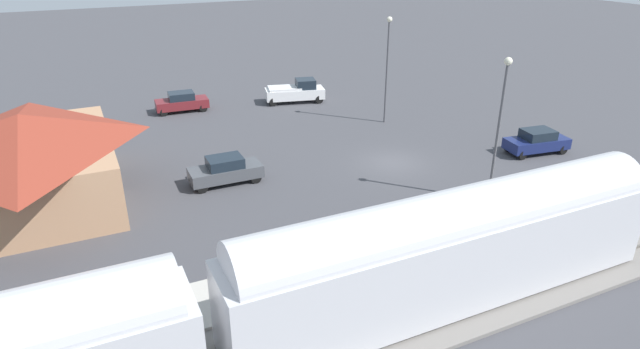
{
  "coord_description": "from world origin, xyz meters",
  "views": [
    {
      "loc": [
        -28.35,
        18.85,
        14.29
      ],
      "look_at": [
        -1.69,
        6.31,
        1.0
      ],
      "focal_mm": 29.84,
      "sensor_mm": 36.0,
      "label": 1
    }
  ],
  "objects_px": {
    "station_building": "(28,158)",
    "pedestrian_on_platform": "(410,221)",
    "light_pole_lot_center": "(388,59)",
    "light_pole_near_platform": "(500,115)",
    "sedan_charcoal": "(226,170)",
    "sedan_maroon": "(182,102)",
    "pickup_white": "(296,91)",
    "sedan_navy": "(537,141)"
  },
  "relations": [
    {
      "from": "sedan_charcoal",
      "to": "pickup_white",
      "type": "bearing_deg",
      "value": -36.83
    },
    {
      "from": "sedan_navy",
      "to": "light_pole_near_platform",
      "type": "height_order",
      "value": "light_pole_near_platform"
    },
    {
      "from": "light_pole_near_platform",
      "to": "light_pole_lot_center",
      "type": "relative_size",
      "value": 0.98
    },
    {
      "from": "sedan_navy",
      "to": "sedan_charcoal",
      "type": "height_order",
      "value": "same"
    },
    {
      "from": "pedestrian_on_platform",
      "to": "sedan_charcoal",
      "type": "height_order",
      "value": "pedestrian_on_platform"
    },
    {
      "from": "pedestrian_on_platform",
      "to": "light_pole_lot_center",
      "type": "distance_m",
      "value": 19.66
    },
    {
      "from": "station_building",
      "to": "sedan_charcoal",
      "type": "bearing_deg",
      "value": -102.15
    },
    {
      "from": "sedan_navy",
      "to": "station_building",
      "type": "bearing_deg",
      "value": 78.08
    },
    {
      "from": "pickup_white",
      "to": "light_pole_near_platform",
      "type": "height_order",
      "value": "light_pole_near_platform"
    },
    {
      "from": "pedestrian_on_platform",
      "to": "light_pole_lot_center",
      "type": "height_order",
      "value": "light_pole_lot_center"
    },
    {
      "from": "pedestrian_on_platform",
      "to": "light_pole_near_platform",
      "type": "relative_size",
      "value": 0.2
    },
    {
      "from": "station_building",
      "to": "sedan_navy",
      "type": "height_order",
      "value": "station_building"
    },
    {
      "from": "light_pole_lot_center",
      "to": "sedan_maroon",
      "type": "bearing_deg",
      "value": 55.27
    },
    {
      "from": "station_building",
      "to": "pickup_white",
      "type": "distance_m",
      "value": 24.95
    },
    {
      "from": "sedan_charcoal",
      "to": "sedan_maroon",
      "type": "bearing_deg",
      "value": -2.39
    },
    {
      "from": "sedan_navy",
      "to": "light_pole_lot_center",
      "type": "distance_m",
      "value": 13.01
    },
    {
      "from": "sedan_maroon",
      "to": "light_pole_lot_center",
      "type": "distance_m",
      "value": 18.39
    },
    {
      "from": "sedan_navy",
      "to": "sedan_maroon",
      "type": "bearing_deg",
      "value": 45.2
    },
    {
      "from": "sedan_charcoal",
      "to": "light_pole_near_platform",
      "type": "distance_m",
      "value": 16.64
    },
    {
      "from": "pedestrian_on_platform",
      "to": "light_pole_near_platform",
      "type": "xyz_separation_m",
      "value": [
        2.08,
        -7.03,
        3.96
      ]
    },
    {
      "from": "pickup_white",
      "to": "sedan_navy",
      "type": "xyz_separation_m",
      "value": [
        -19.08,
        -10.62,
        -0.15
      ]
    },
    {
      "from": "pedestrian_on_platform",
      "to": "light_pole_near_platform",
      "type": "distance_m",
      "value": 8.34
    },
    {
      "from": "pickup_white",
      "to": "light_pole_near_platform",
      "type": "distance_m",
      "value": 23.97
    },
    {
      "from": "sedan_charcoal",
      "to": "light_pole_lot_center",
      "type": "height_order",
      "value": "light_pole_lot_center"
    },
    {
      "from": "pickup_white",
      "to": "light_pole_lot_center",
      "type": "distance_m",
      "value": 10.53
    },
    {
      "from": "station_building",
      "to": "sedan_charcoal",
      "type": "xyz_separation_m",
      "value": [
        -2.31,
        -10.74,
        -1.87
      ]
    },
    {
      "from": "sedan_navy",
      "to": "light_pole_lot_center",
      "type": "xyz_separation_m",
      "value": [
        10.55,
        6.19,
        4.44
      ]
    },
    {
      "from": "station_building",
      "to": "sedan_maroon",
      "type": "distance_m",
      "value": 18.08
    },
    {
      "from": "station_building",
      "to": "sedan_navy",
      "type": "relative_size",
      "value": 2.69
    },
    {
      "from": "light_pole_lot_center",
      "to": "sedan_charcoal",
      "type": "bearing_deg",
      "value": 111.5
    },
    {
      "from": "pedestrian_on_platform",
      "to": "pickup_white",
      "type": "height_order",
      "value": "pickup_white"
    },
    {
      "from": "light_pole_lot_center",
      "to": "sedan_navy",
      "type": "bearing_deg",
      "value": -149.58
    },
    {
      "from": "pickup_white",
      "to": "sedan_navy",
      "type": "distance_m",
      "value": 21.84
    },
    {
      "from": "sedan_maroon",
      "to": "pickup_white",
      "type": "bearing_deg",
      "value": -99.06
    },
    {
      "from": "light_pole_near_platform",
      "to": "light_pole_lot_center",
      "type": "xyz_separation_m",
      "value": [
        14.93,
        -1.96,
        0.08
      ]
    },
    {
      "from": "pickup_white",
      "to": "sedan_navy",
      "type": "height_order",
      "value": "pickup_white"
    },
    {
      "from": "pedestrian_on_platform",
      "to": "sedan_maroon",
      "type": "xyz_separation_m",
      "value": [
        27.18,
        5.67,
        -0.4
      ]
    },
    {
      "from": "station_building",
      "to": "pedestrian_on_platform",
      "type": "height_order",
      "value": "station_building"
    },
    {
      "from": "pedestrian_on_platform",
      "to": "light_pole_lot_center",
      "type": "bearing_deg",
      "value": -27.88
    },
    {
      "from": "pedestrian_on_platform",
      "to": "sedan_charcoal",
      "type": "distance_m",
      "value": 12.67
    },
    {
      "from": "sedan_navy",
      "to": "light_pole_near_platform",
      "type": "relative_size",
      "value": 0.56
    },
    {
      "from": "light_pole_lot_center",
      "to": "station_building",
      "type": "bearing_deg",
      "value": 98.14
    }
  ]
}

